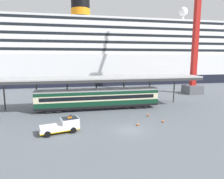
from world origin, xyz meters
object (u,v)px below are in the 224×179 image
cruise_ship (88,55)px  train_carriage (98,98)px  traffic_cone_mid (163,120)px  traffic_cone_far (138,124)px  service_truck (63,125)px  dockside_crane (196,43)px  traffic_cone_near (148,114)px  quay_bollard (71,117)px

cruise_ship → train_carriage: bearing=-92.4°
traffic_cone_mid → traffic_cone_far: (-4.38, -0.66, 0.01)m
service_truck → dockside_crane: 44.09m
traffic_cone_mid → traffic_cone_far: bearing=-171.4°
traffic_cone_far → traffic_cone_mid: bearing=8.6°
cruise_ship → traffic_cone_near: size_ratio=198.59×
cruise_ship → traffic_cone_near: bearing=-83.0°
cruise_ship → traffic_cone_far: 55.22m
traffic_cone_mid → dockside_crane: 32.79m
traffic_cone_far → service_truck: bearing=-177.8°
traffic_cone_far → quay_bollard: quay_bollard is taller
quay_bollard → dockside_crane: bearing=28.0°
traffic_cone_near → quay_bollard: 13.20m
traffic_cone_mid → cruise_ship: bearing=97.6°
traffic_cone_far → dockside_crane: bearing=43.0°
service_truck → dockside_crane: dockside_crane is taller
cruise_ship → traffic_cone_mid: cruise_ship is taller
dockside_crane → service_truck: bearing=-146.7°
traffic_cone_near → quay_bollard: (-13.20, 0.30, 0.15)m
quay_bollard → traffic_cone_far: bearing=-24.9°
service_truck → cruise_ship: bearing=81.5°
service_truck → traffic_cone_far: service_truck is taller
traffic_cone_mid → traffic_cone_far: 4.43m
traffic_cone_mid → quay_bollard: quay_bollard is taller
service_truck → dockside_crane: (35.16, 23.12, 13.15)m
service_truck → dockside_crane: size_ratio=0.12×
cruise_ship → quay_bollard: size_ratio=153.07×
train_carriage → service_truck: train_carriage is taller
traffic_cone_near → quay_bollard: bearing=178.7°
cruise_ship → dockside_crane: (27.02, -31.33, 2.76)m
traffic_cone_far → quay_bollard: size_ratio=0.64×
cruise_ship → traffic_cone_mid: bearing=-82.4°
traffic_cone_near → dockside_crane: size_ratio=0.02×
service_truck → traffic_cone_near: 14.98m
service_truck → quay_bollard: size_ratio=5.76×
cruise_ship → quay_bollard: (-7.12, -49.48, -10.87)m
quay_bollard → traffic_cone_mid: bearing=-15.3°
train_carriage → quay_bollard: bearing=-132.1°
cruise_ship → dockside_crane: size_ratio=3.07×
traffic_cone_mid → dockside_crane: size_ratio=0.01×
traffic_cone_mid → train_carriage: bearing=132.2°
quay_bollard → service_truck: bearing=-101.6°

